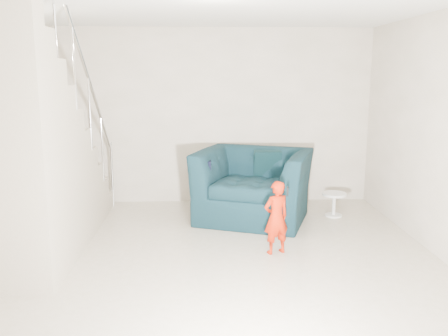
{
  "coord_description": "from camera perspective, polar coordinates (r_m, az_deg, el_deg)",
  "views": [
    {
      "loc": [
        -0.11,
        -4.62,
        2.02
      ],
      "look_at": [
        0.15,
        1.2,
        0.85
      ],
      "focal_mm": 38.0,
      "sensor_mm": 36.0,
      "label": 1
    }
  ],
  "objects": [
    {
      "name": "floor",
      "position": [
        5.04,
        -1.13,
        -12.26
      ],
      "size": [
        5.5,
        5.5,
        0.0
      ],
      "primitive_type": "plane",
      "color": "#9E927A",
      "rests_on": "ground"
    },
    {
      "name": "back_wall",
      "position": [
        7.4,
        -1.7,
        6.16
      ],
      "size": [
        5.0,
        0.0,
        5.0
      ],
      "primitive_type": "plane",
      "rotation": [
        1.57,
        0.0,
        0.0
      ],
      "color": "#A59B87",
      "rests_on": "floor"
    },
    {
      "name": "front_wall",
      "position": [
        1.99,
        0.69,
        -8.35
      ],
      "size": [
        5.0,
        0.0,
        5.0
      ],
      "primitive_type": "plane",
      "rotation": [
        -1.57,
        0.0,
        0.0
      ],
      "color": "#A59B87",
      "rests_on": "floor"
    },
    {
      "name": "armchair",
      "position": [
        6.63,
        3.57,
        -2.06
      ],
      "size": [
        1.84,
        1.73,
        0.97
      ],
      "primitive_type": "imported",
      "rotation": [
        0.0,
        0.0,
        -0.35
      ],
      "color": "black",
      "rests_on": "floor"
    },
    {
      "name": "toddler",
      "position": [
        5.4,
        6.29,
        -5.94
      ],
      "size": [
        0.36,
        0.3,
        0.84
      ],
      "primitive_type": "imported",
      "rotation": [
        0.0,
        0.0,
        3.53
      ],
      "color": "#8C2604",
      "rests_on": "floor"
    },
    {
      "name": "side_table",
      "position": [
        6.96,
        13.1,
        -3.84
      ],
      "size": [
        0.34,
        0.34,
        0.34
      ],
      "color": "silver",
      "rests_on": "floor"
    },
    {
      "name": "staircase",
      "position": [
        5.61,
        -22.18,
        -0.52
      ],
      "size": [
        1.02,
        3.03,
        3.62
      ],
      "color": "#ADA089",
      "rests_on": "floor"
    },
    {
      "name": "cushion",
      "position": [
        6.93,
        5.23,
        0.59
      ],
      "size": [
        0.39,
        0.19,
        0.39
      ],
      "primitive_type": "cube",
      "rotation": [
        0.21,
        0.0,
        0.0
      ],
      "color": "black",
      "rests_on": "armchair"
    },
    {
      "name": "throw",
      "position": [
        6.52,
        -1.79,
        -1.15
      ],
      "size": [
        0.05,
        0.47,
        0.53
      ],
      "primitive_type": "cube",
      "color": "black",
      "rests_on": "armchair"
    },
    {
      "name": "phone",
      "position": [
        5.29,
        7.66,
        -2.81
      ],
      "size": [
        0.03,
        0.05,
        0.1
      ],
      "primitive_type": "cube",
      "rotation": [
        0.0,
        0.0,
        -0.19
      ],
      "color": "black",
      "rests_on": "toddler"
    }
  ]
}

